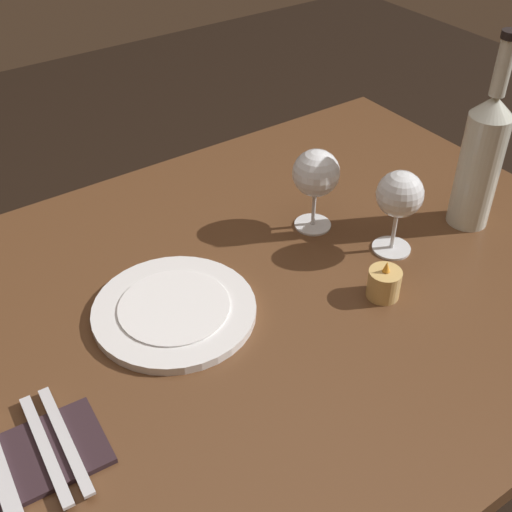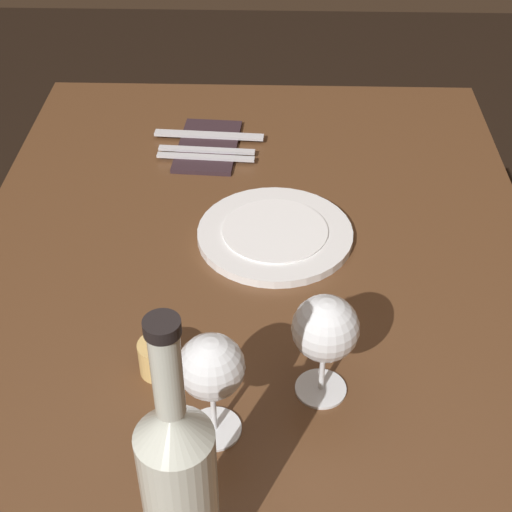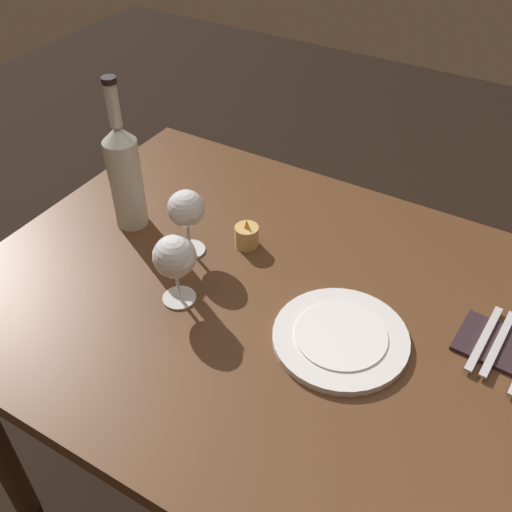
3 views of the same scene
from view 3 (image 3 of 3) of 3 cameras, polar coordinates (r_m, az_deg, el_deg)
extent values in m
plane|color=black|center=(1.76, 2.68, -22.13)|extent=(6.00, 6.00, 0.00)
cube|color=#56351E|center=(1.16, 3.77, -5.58)|extent=(1.30, 0.90, 0.04)
cylinder|color=#412816|center=(1.88, -7.01, 0.35)|extent=(0.06, 0.06, 0.70)
cylinder|color=white|center=(1.28, -6.38, 0.61)|extent=(0.07, 0.07, 0.00)
cylinder|color=white|center=(1.25, -6.51, 2.01)|extent=(0.01, 0.01, 0.08)
sphere|color=white|center=(1.21, -6.76, 4.59)|extent=(0.08, 0.08, 0.08)
cylinder|color=maroon|center=(1.21, -6.76, 4.60)|extent=(0.06, 0.06, 0.03)
cylinder|color=white|center=(1.17, -7.40, -4.03)|extent=(0.07, 0.07, 0.00)
cylinder|color=white|center=(1.15, -7.56, -2.68)|extent=(0.01, 0.01, 0.07)
sphere|color=white|center=(1.10, -7.87, -0.03)|extent=(0.08, 0.08, 0.08)
cylinder|color=maroon|center=(1.10, -7.84, -0.33)|extent=(0.06, 0.06, 0.01)
cylinder|color=silver|center=(1.32, -12.39, 6.83)|extent=(0.07, 0.07, 0.21)
cone|color=silver|center=(1.26, -13.18, 11.42)|extent=(0.07, 0.07, 0.03)
cylinder|color=silver|center=(1.23, -13.63, 13.98)|extent=(0.03, 0.03, 0.09)
cylinder|color=black|center=(1.21, -14.02, 16.16)|extent=(0.03, 0.03, 0.01)
cylinder|color=#DBB266|center=(1.27, -0.90, 1.93)|extent=(0.05, 0.05, 0.05)
cylinder|color=white|center=(1.28, -0.89, 1.72)|extent=(0.04, 0.04, 0.03)
cone|color=#F99E2D|center=(1.25, -0.91, 3.15)|extent=(0.01, 0.01, 0.02)
cylinder|color=white|center=(1.09, 8.16, -7.83)|extent=(0.25, 0.25, 0.01)
cylinder|color=white|center=(1.09, 8.20, -7.54)|extent=(0.17, 0.17, 0.00)
cube|color=#2D1E23|center=(1.16, 23.43, -8.42)|extent=(0.20, 0.12, 0.01)
cube|color=silver|center=(1.16, 22.33, -7.80)|extent=(0.03, 0.18, 0.00)
cube|color=silver|center=(1.16, 21.16, -7.38)|extent=(0.03, 0.18, 0.00)
camera|label=1|loc=(1.37, 38.75, 27.59)|focal=45.80mm
camera|label=2|loc=(1.39, -35.00, 31.79)|focal=53.36mm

